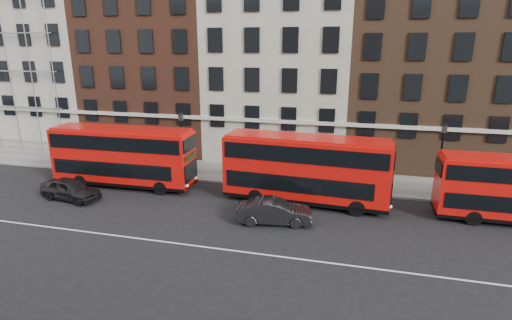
% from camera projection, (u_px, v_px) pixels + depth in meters
% --- Properties ---
extents(ground, '(120.00, 120.00, 0.00)m').
position_uv_depth(ground, '(223.00, 231.00, 23.38)').
color(ground, black).
rests_on(ground, ground).
extents(pavement, '(80.00, 5.00, 0.15)m').
position_uv_depth(pavement, '(264.00, 175.00, 33.13)').
color(pavement, gray).
rests_on(pavement, ground).
extents(kerb, '(80.00, 0.30, 0.16)m').
position_uv_depth(kerb, '(256.00, 185.00, 30.80)').
color(kerb, gray).
rests_on(kerb, ground).
extents(road_centre_line, '(70.00, 0.12, 0.01)m').
position_uv_depth(road_centre_line, '(211.00, 248.00, 21.52)').
color(road_centre_line, white).
rests_on(road_centre_line, ground).
extents(building_terrace, '(64.00, 11.95, 22.00)m').
position_uv_depth(building_terrace, '(279.00, 47.00, 37.19)').
color(building_terrace, beige).
rests_on(building_terrace, ground).
extents(bus_b, '(10.90, 2.83, 4.56)m').
position_uv_depth(bus_b, '(123.00, 155.00, 30.18)').
color(bus_b, red).
rests_on(bus_b, ground).
extents(bus_c, '(11.27, 3.36, 4.68)m').
position_uv_depth(bus_c, '(305.00, 168.00, 26.91)').
color(bus_c, red).
rests_on(bus_c, ground).
extents(car_rear, '(4.65, 2.42, 1.51)m').
position_uv_depth(car_rear, '(71.00, 189.00, 28.00)').
color(car_rear, black).
rests_on(car_rear, ground).
extents(car_front, '(4.77, 2.31, 1.51)m').
position_uv_depth(car_front, '(274.00, 212.00, 24.30)').
color(car_front, black).
rests_on(car_front, ground).
extents(lamp_post_left, '(0.44, 0.44, 5.33)m').
position_uv_depth(lamp_post_left, '(182.00, 140.00, 32.07)').
color(lamp_post_left, black).
rests_on(lamp_post_left, pavement).
extents(lamp_post_right, '(0.44, 0.44, 5.33)m').
position_uv_depth(lamp_post_right, '(441.00, 156.00, 27.75)').
color(lamp_post_right, black).
rests_on(lamp_post_right, pavement).
extents(iron_railings, '(6.60, 0.06, 1.00)m').
position_uv_depth(iron_railings, '(269.00, 161.00, 35.01)').
color(iron_railings, black).
rests_on(iron_railings, pavement).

